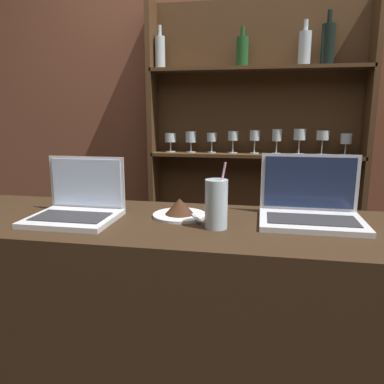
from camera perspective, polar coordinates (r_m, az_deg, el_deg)
The scene contains 7 objects.
bar_counter at distance 1.49m, azimuth 3.99°, elevation -23.15°, with size 2.16×0.54×0.98m.
back_wall at distance 2.40m, azimuth 7.59°, elevation 12.08°, with size 7.00×0.06×2.70m.
back_shelf at distance 2.34m, azimuth 9.50°, elevation 4.57°, with size 1.28×0.18×1.99m.
laptop_near at distance 1.38m, azimuth -17.06°, elevation -2.11°, with size 0.29×0.25×0.21m.
laptop_far at distance 1.35m, azimuth 17.62°, elevation -2.33°, with size 0.34×0.24×0.22m.
cake_plate at distance 1.34m, azimuth -1.89°, elevation -2.70°, with size 0.19×0.19×0.07m.
water_glass at distance 1.20m, azimuth 3.72°, elevation -1.83°, with size 0.07×0.07×0.22m.
Camera 1 is at (0.13, -0.94, 1.34)m, focal length 35.00 mm.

